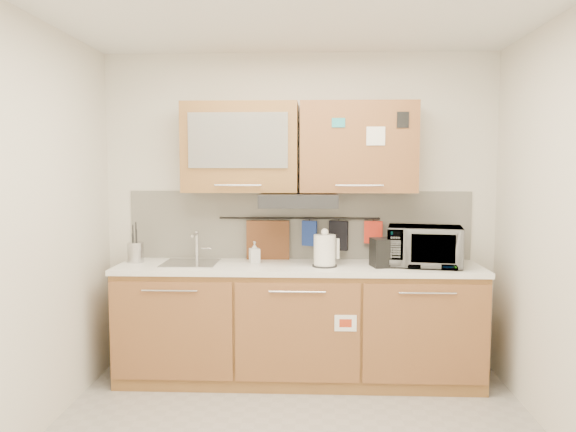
{
  "coord_description": "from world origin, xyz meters",
  "views": [
    {
      "loc": [
        0.1,
        -3.12,
        1.69
      ],
      "look_at": [
        -0.08,
        1.05,
        1.31
      ],
      "focal_mm": 35.0,
      "sensor_mm": 36.0,
      "label": 1
    }
  ],
  "objects": [
    {
      "name": "countertop",
      "position": [
        0.0,
        1.19,
        0.9
      ],
      "size": [
        2.82,
        0.62,
        0.04
      ],
      "primitive_type": "cube",
      "color": "white",
      "rests_on": "base_cabinet"
    },
    {
      "name": "wall_back",
      "position": [
        0.0,
        1.5,
        1.3
      ],
      "size": [
        3.2,
        0.0,
        3.2
      ],
      "primitive_type": "plane",
      "rotation": [
        1.57,
        0.0,
        0.0
      ],
      "color": "silver",
      "rests_on": "ground"
    },
    {
      "name": "range_hood",
      "position": [
        0.0,
        1.25,
        1.42
      ],
      "size": [
        0.6,
        0.46,
        0.1
      ],
      "primitive_type": "cube",
      "color": "black",
      "rests_on": "upper_cabinets"
    },
    {
      "name": "utensil_crock",
      "position": [
        -1.3,
        1.25,
        1.0
      ],
      "size": [
        0.15,
        0.15,
        0.32
      ],
      "rotation": [
        0.0,
        0.0,
        -0.2
      ],
      "color": "#B4B4B9",
      "rests_on": "countertop"
    },
    {
      "name": "upper_cabinets",
      "position": [
        -0.0,
        1.32,
        1.83
      ],
      "size": [
        1.82,
        0.37,
        0.7
      ],
      "color": "olive",
      "rests_on": "wall_back"
    },
    {
      "name": "dark_pouch",
      "position": [
        0.32,
        1.44,
        1.12
      ],
      "size": [
        0.16,
        0.1,
        0.24
      ],
      "primitive_type": "cube",
      "rotation": [
        0.0,
        0.0,
        -0.38
      ],
      "color": "black",
      "rests_on": "utensil_rail"
    },
    {
      "name": "base_cabinet",
      "position": [
        0.0,
        1.19,
        0.41
      ],
      "size": [
        2.8,
        0.64,
        0.88
      ],
      "color": "olive",
      "rests_on": "floor"
    },
    {
      "name": "soap_bottle",
      "position": [
        -0.35,
        1.27,
        1.01
      ],
      "size": [
        0.1,
        0.1,
        0.17
      ],
      "primitive_type": "imported",
      "rotation": [
        0.0,
        0.0,
        0.33
      ],
      "color": "#999999",
      "rests_on": "countertop"
    },
    {
      "name": "kettle",
      "position": [
        0.2,
        1.12,
        1.04
      ],
      "size": [
        0.22,
        0.22,
        0.29
      ],
      "rotation": [
        0.0,
        0.0,
        0.39
      ],
      "color": "white",
      "rests_on": "countertop"
    },
    {
      "name": "backsplash",
      "position": [
        0.0,
        1.49,
        1.2
      ],
      "size": [
        2.8,
        0.02,
        0.56
      ],
      "primitive_type": "cube",
      "color": "silver",
      "rests_on": "countertop"
    },
    {
      "name": "pot_holder",
      "position": [
        0.6,
        1.44,
        1.15
      ],
      "size": [
        0.15,
        0.04,
        0.18
      ],
      "primitive_type": "cube",
      "rotation": [
        0.0,
        0.0,
        -0.1
      ],
      "color": "red",
      "rests_on": "utensil_rail"
    },
    {
      "name": "wall_left",
      "position": [
        -1.6,
        0.0,
        1.3
      ],
      "size": [
        0.0,
        3.0,
        3.0
      ],
      "primitive_type": "plane",
      "rotation": [
        1.57,
        0.0,
        1.57
      ],
      "color": "silver",
      "rests_on": "ground"
    },
    {
      "name": "cutting_board",
      "position": [
        -0.26,
        1.44,
        1.02
      ],
      "size": [
        0.35,
        0.03,
        0.43
      ],
      "primitive_type": "cube",
      "rotation": [
        0.0,
        0.0,
        0.02
      ],
      "color": "brown",
      "rests_on": "utensil_rail"
    },
    {
      "name": "oven_mitt",
      "position": [
        0.08,
        1.44,
        1.14
      ],
      "size": [
        0.13,
        0.08,
        0.2
      ],
      "primitive_type": "cube",
      "rotation": [
        0.0,
        0.0,
        -0.39
      ],
      "color": "#203A95",
      "rests_on": "utensil_rail"
    },
    {
      "name": "toaster",
      "position": [
        0.7,
        1.15,
        1.03
      ],
      "size": [
        0.32,
        0.23,
        0.22
      ],
      "rotation": [
        0.0,
        0.0,
        0.21
      ],
      "color": "black",
      "rests_on": "countertop"
    },
    {
      "name": "microwave",
      "position": [
        0.97,
        1.18,
        1.07
      ],
      "size": [
        0.61,
        0.46,
        0.31
      ],
      "primitive_type": "imported",
      "rotation": [
        0.0,
        0.0,
        -0.17
      ],
      "color": "#999999",
      "rests_on": "countertop"
    },
    {
      "name": "sink",
      "position": [
        -0.85,
        1.21,
        0.92
      ],
      "size": [
        0.42,
        0.4,
        0.26
      ],
      "color": "silver",
      "rests_on": "countertop"
    },
    {
      "name": "utensil_rail",
      "position": [
        0.0,
        1.45,
        1.26
      ],
      "size": [
        1.3,
        0.02,
        0.02
      ],
      "primitive_type": "cylinder",
      "rotation": [
        0.0,
        1.57,
        0.0
      ],
      "color": "black",
      "rests_on": "backsplash"
    }
  ]
}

